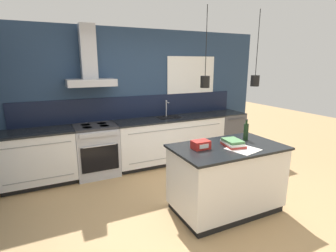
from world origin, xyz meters
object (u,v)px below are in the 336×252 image
oven_range (96,150)px  book_stack (233,143)px  dishwasher (226,132)px  bottle_on_island (246,131)px  red_supply_box (201,145)px

oven_range → book_stack: 2.48m
oven_range → dishwasher: same height
oven_range → bottle_on_island: (1.75, -1.83, 0.58)m
dishwasher → bottle_on_island: size_ratio=3.07×
dishwasher → book_stack: book_stack is taller
oven_range → bottle_on_island: size_ratio=3.07×
oven_range → book_stack: book_stack is taller
oven_range → dishwasher: 2.86m
oven_range → dishwasher: size_ratio=1.00×
dishwasher → red_supply_box: red_supply_box is taller
red_supply_box → book_stack: bearing=-13.2°
book_stack → red_supply_box: 0.44m
oven_range → book_stack: (1.39, -1.99, 0.50)m
bottle_on_island → book_stack: bottle_on_island is taller
oven_range → red_supply_box: size_ratio=4.18×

